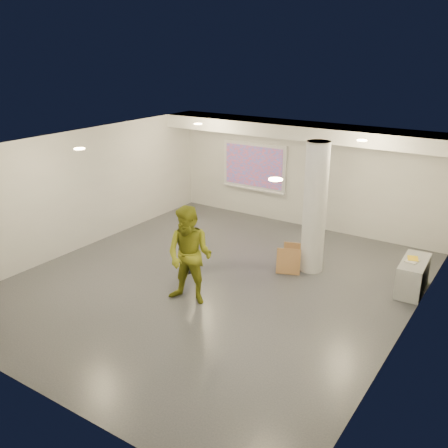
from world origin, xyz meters
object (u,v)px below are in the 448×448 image
Objects in this scene: projection_screen at (254,167)px; woman at (186,241)px; column at (315,208)px; man at (190,256)px; credenza at (413,276)px.

woman is (0.75, -4.32, -0.78)m from projection_screen.
woman is at bearing -144.71° from column.
column reaches higher than woman.
man is (-1.42, -2.76, -0.49)m from column.
woman is 0.74× the size of man.
credenza is (5.32, -2.46, -1.18)m from projection_screen.
projection_screen is 5.69m from man.
man is (1.68, -5.41, -0.52)m from projection_screen.
man is (0.93, -1.09, 0.26)m from woman.
man is (-3.64, -2.94, 0.66)m from credenza.
projection_screen is at bearing 139.44° from column.
column is 1.43× the size of projection_screen.
projection_screen is (-3.10, 2.65, 0.03)m from column.
projection_screen is 1.41× the size of woman.
column is at bearing 51.93° from man.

